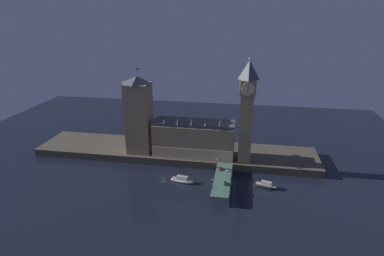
{
  "coord_description": "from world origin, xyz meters",
  "views": [
    {
      "loc": [
        53.27,
        -190.34,
        107.94
      ],
      "look_at": [
        16.85,
        20.0,
        30.77
      ],
      "focal_mm": 30.0,
      "sensor_mm": 36.0,
      "label": 1
    }
  ],
  "objects_px": {
    "car_southbound_trail": "(227,170)",
    "victoria_tower": "(139,115)",
    "pedestrian_far_rail": "(217,167)",
    "pedestrian_near_rail": "(213,186)",
    "street_lamp_mid": "(231,174)",
    "boat_downstream": "(266,185)",
    "street_lamp_near": "(212,183)",
    "boat_upstream": "(182,180)",
    "car_northbound_lead": "(221,169)",
    "car_southbound_lead": "(225,183)",
    "pedestrian_mid_walk": "(230,179)",
    "street_lamp_far": "(217,162)",
    "clock_tower": "(247,109)"
  },
  "relations": [
    {
      "from": "car_southbound_lead",
      "to": "pedestrian_mid_walk",
      "type": "xyz_separation_m",
      "value": [
        2.38,
        5.8,
        0.13
      ]
    },
    {
      "from": "car_southbound_trail",
      "to": "pedestrian_mid_walk",
      "type": "distance_m",
      "value": 13.14
    },
    {
      "from": "pedestrian_far_rail",
      "to": "street_lamp_mid",
      "type": "bearing_deg",
      "value": -53.03
    },
    {
      "from": "car_southbound_lead",
      "to": "pedestrian_mid_walk",
      "type": "bearing_deg",
      "value": 67.67
    },
    {
      "from": "clock_tower",
      "to": "car_southbound_trail",
      "type": "bearing_deg",
      "value": -118.34
    },
    {
      "from": "car_southbound_lead",
      "to": "street_lamp_mid",
      "type": "bearing_deg",
      "value": 69.44
    },
    {
      "from": "street_lamp_near",
      "to": "boat_upstream",
      "type": "relative_size",
      "value": 0.4
    },
    {
      "from": "boat_upstream",
      "to": "car_southbound_trail",
      "type": "bearing_deg",
      "value": 18.08
    },
    {
      "from": "pedestrian_near_rail",
      "to": "street_lamp_near",
      "type": "xyz_separation_m",
      "value": [
        -0.4,
        -2.47,
        3.43
      ]
    },
    {
      "from": "car_southbound_trail",
      "to": "victoria_tower",
      "type": "bearing_deg",
      "value": 160.94
    },
    {
      "from": "car_northbound_lead",
      "to": "pedestrian_far_rail",
      "type": "relative_size",
      "value": 2.86
    },
    {
      "from": "pedestrian_far_rail",
      "to": "pedestrian_near_rail",
      "type": "bearing_deg",
      "value": -90.0
    },
    {
      "from": "street_lamp_mid",
      "to": "boat_downstream",
      "type": "xyz_separation_m",
      "value": [
        23.15,
        3.95,
        -8.56
      ]
    },
    {
      "from": "clock_tower",
      "to": "car_southbound_lead",
      "type": "height_order",
      "value": "clock_tower"
    },
    {
      "from": "car_southbound_lead",
      "to": "street_lamp_near",
      "type": "distance_m",
      "value": 11.09
    },
    {
      "from": "victoria_tower",
      "to": "pedestrian_near_rail",
      "type": "bearing_deg",
      "value": -37.36
    },
    {
      "from": "street_lamp_mid",
      "to": "pedestrian_far_rail",
      "type": "bearing_deg",
      "value": 126.97
    },
    {
      "from": "pedestrian_near_rail",
      "to": "boat_downstream",
      "type": "height_order",
      "value": "pedestrian_near_rail"
    },
    {
      "from": "car_southbound_trail",
      "to": "pedestrian_near_rail",
      "type": "relative_size",
      "value": 2.41
    },
    {
      "from": "pedestrian_far_rail",
      "to": "boat_upstream",
      "type": "bearing_deg",
      "value": -152.78
    },
    {
      "from": "victoria_tower",
      "to": "boat_downstream",
      "type": "bearing_deg",
      "value": -18.2
    },
    {
      "from": "car_northbound_lead",
      "to": "street_lamp_mid",
      "type": "xyz_separation_m",
      "value": [
        7.54,
        -12.17,
        3.12
      ]
    },
    {
      "from": "pedestrian_mid_walk",
      "to": "clock_tower",
      "type": "bearing_deg",
      "value": 75.85
    },
    {
      "from": "victoria_tower",
      "to": "street_lamp_mid",
      "type": "height_order",
      "value": "victoria_tower"
    },
    {
      "from": "car_southbound_trail",
      "to": "pedestrian_far_rail",
      "type": "xyz_separation_m",
      "value": [
        -7.14,
        1.88,
        0.15
      ]
    },
    {
      "from": "street_lamp_mid",
      "to": "boat_upstream",
      "type": "bearing_deg",
      "value": 177.05
    },
    {
      "from": "street_lamp_mid",
      "to": "boat_downstream",
      "type": "bearing_deg",
      "value": 9.68
    },
    {
      "from": "victoria_tower",
      "to": "street_lamp_mid",
      "type": "relative_size",
      "value": 10.68
    },
    {
      "from": "car_southbound_lead",
      "to": "pedestrian_near_rail",
      "type": "relative_size",
      "value": 2.51
    },
    {
      "from": "victoria_tower",
      "to": "street_lamp_far",
      "type": "distance_m",
      "value": 69.6
    },
    {
      "from": "boat_upstream",
      "to": "boat_downstream",
      "type": "bearing_deg",
      "value": 2.36
    },
    {
      "from": "clock_tower",
      "to": "pedestrian_near_rail",
      "type": "bearing_deg",
      "value": -112.32
    },
    {
      "from": "clock_tower",
      "to": "victoria_tower",
      "type": "xyz_separation_m",
      "value": [
        -79.99,
        4.35,
        -9.82
      ]
    },
    {
      "from": "pedestrian_mid_walk",
      "to": "victoria_tower",
      "type": "bearing_deg",
      "value": 152.79
    },
    {
      "from": "car_southbound_trail",
      "to": "street_lamp_far",
      "type": "bearing_deg",
      "value": 155.64
    },
    {
      "from": "street_lamp_near",
      "to": "boat_upstream",
      "type": "xyz_separation_m",
      "value": [
        -22.0,
        16.38,
        -9.06
      ]
    },
    {
      "from": "pedestrian_mid_walk",
      "to": "pedestrian_far_rail",
      "type": "xyz_separation_m",
      "value": [
        -9.52,
        14.8,
        -0.02
      ]
    },
    {
      "from": "clock_tower",
      "to": "pedestrian_mid_walk",
      "type": "bearing_deg",
      "value": -104.15
    },
    {
      "from": "street_lamp_far",
      "to": "pedestrian_far_rail",
      "type": "bearing_deg",
      "value": -75.41
    },
    {
      "from": "victoria_tower",
      "to": "street_lamp_far",
      "type": "xyz_separation_m",
      "value": [
        61.86,
        -20.57,
        -24.38
      ]
    },
    {
      "from": "car_northbound_lead",
      "to": "pedestrian_near_rail",
      "type": "height_order",
      "value": "pedestrian_near_rail"
    },
    {
      "from": "pedestrian_far_rail",
      "to": "car_northbound_lead",
      "type": "bearing_deg",
      "value": -23.01
    },
    {
      "from": "pedestrian_mid_walk",
      "to": "street_lamp_far",
      "type": "distance_m",
      "value": 19.43
    },
    {
      "from": "car_southbound_lead",
      "to": "pedestrian_far_rail",
      "type": "xyz_separation_m",
      "value": [
        -7.14,
        20.6,
        0.11
      ]
    },
    {
      "from": "victoria_tower",
      "to": "pedestrian_far_rail",
      "type": "distance_m",
      "value": 71.71
    },
    {
      "from": "pedestrian_mid_walk",
      "to": "boat_upstream",
      "type": "distance_m",
      "value": 32.58
    },
    {
      "from": "car_southbound_lead",
      "to": "street_lamp_far",
      "type": "bearing_deg",
      "value": 108.82
    },
    {
      "from": "street_lamp_mid",
      "to": "boat_upstream",
      "type": "height_order",
      "value": "street_lamp_mid"
    },
    {
      "from": "street_lamp_near",
      "to": "street_lamp_mid",
      "type": "distance_m",
      "value": 17.99
    },
    {
      "from": "victoria_tower",
      "to": "car_northbound_lead",
      "type": "relative_size",
      "value": 14.17
    }
  ]
}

